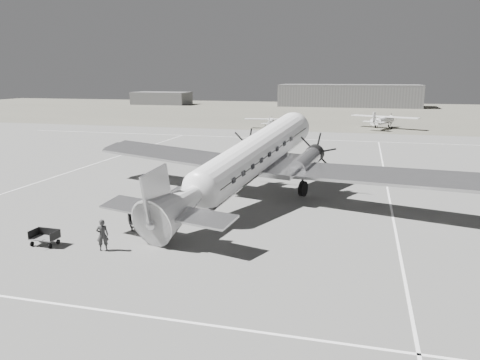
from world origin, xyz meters
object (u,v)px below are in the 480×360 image
Objects in this scene: shed_secondary at (162,98)px; ground_crew at (102,235)px; dc3_airliner at (247,163)px; ramp_agent at (160,206)px; hangar_main at (349,95)px; passenger at (178,201)px; light_plane_right at (383,122)px; baggage_cart_far at (45,238)px; light_plane_left at (271,123)px; baggage_cart_near at (141,221)px.

ground_crew is at bearing -67.31° from shed_secondary.
dc3_airliner reaches higher than ramp_agent.
hangar_main is 24.89× the size of passenger.
shed_secondary is 1.48× the size of light_plane_right.
passenger is (-7.30, -120.37, -2.46)m from hangar_main.
ground_crew is (-8.57, -128.03, -2.42)m from hangar_main.
ramp_agent is at bearing -125.61° from ground_crew.
dc3_airliner reaches higher than baggage_cart_far.
passenger is (52.70, -115.37, -1.16)m from shed_secondary.
hangar_main is 23.86× the size of ground_crew.
light_plane_left is at bearing 90.68° from baggage_cart_far.
light_plane_left reaches higher than baggage_cart_far.
ground_crew is at bearing -127.57° from baggage_cart_near.
baggage_cart_near is at bearing 48.47° from baggage_cart_far.
light_plane_left is at bearing -115.52° from ground_crew.
light_plane_right is at bearing 93.35° from dc3_airliner.
ramp_agent is at bearing -94.06° from light_plane_left.
light_plane_left reaches higher than ground_crew.
shed_secondary is at bearing 132.12° from dc3_airliner.
passenger is at bearing -127.52° from ground_crew.
light_plane_right is at bearing -132.29° from ground_crew.
shed_secondary is 10.67× the size of passenger.
light_plane_left is (-7.96, 49.80, -2.05)m from dc3_airliner.
shed_secondary is 9.23× the size of ramp_agent.
dc3_airliner is at bearing -91.64° from hangar_main.
ramp_agent is (0.77, 5.79, 0.09)m from ground_crew.
baggage_cart_near is at bearing -93.82° from hangar_main.
dc3_airliner reaches higher than shed_secondary.
ground_crew is (51.43, -123.03, -1.12)m from shed_secondary.
light_plane_right is 62.39m from ramp_agent.
dc3_airliner is (-3.34, -116.71, -0.26)m from hangar_main.
passenger is (4.85, 7.78, 0.41)m from baggage_cart_far.
dc3_airliner is 14.67m from baggage_cart_far.
light_plane_right is at bearing 6.65° from light_plane_left.
dc3_airliner is 3.34× the size of light_plane_left.
passenger is at bearing -93.47° from hangar_main.
baggage_cart_far is (-3.85, -4.13, -0.02)m from baggage_cart_near.
light_plane_left is 61.26m from baggage_cart_far.
dc3_airliner is 16.37× the size of ramp_agent.
passenger reaches higher than baggage_cart_near.
shed_secondary is at bearing -175.24° from hangar_main.
baggage_cart_far is at bearing -26.12° from ground_crew.
ramp_agent is 1.94m from passenger.
dc3_airliner is at bearing -48.44° from passenger.
baggage_cart_near is (3.01, -57.12, -0.53)m from light_plane_left.
ground_crew is at bearing -95.12° from light_plane_left.
light_plane_left reaches higher than ramp_agent.
baggage_cart_near is (51.71, -119.02, -1.54)m from shed_secondary.
passenger is (-15.47, -58.44, -0.42)m from light_plane_right.
shed_secondary is at bearing 53.44° from ramp_agent.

